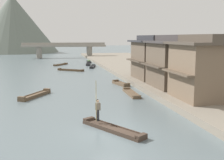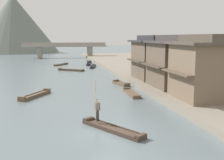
# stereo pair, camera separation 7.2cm
# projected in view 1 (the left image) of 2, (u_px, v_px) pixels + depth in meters

# --- Properties ---
(ground_plane) EXTENTS (400.00, 400.00, 0.00)m
(ground_plane) POSITION_uv_depth(u_px,v_px,m) (111.00, 131.00, 19.29)
(ground_plane) COLOR slate
(riverbank_right) EXTENTS (18.00, 110.00, 0.60)m
(riverbank_right) POSITION_uv_depth(u_px,v_px,m) (160.00, 71.00, 51.46)
(riverbank_right) COLOR gray
(riverbank_right) RESTS_ON ground
(boat_foreground_poled) EXTENTS (3.74, 5.13, 0.39)m
(boat_foreground_poled) POSITION_uv_depth(u_px,v_px,m) (113.00, 129.00, 19.42)
(boat_foreground_poled) COLOR #423328
(boat_foreground_poled) RESTS_ON ground
(boatman_person) EXTENTS (0.42, 0.48, 3.04)m
(boatman_person) POSITION_uv_depth(u_px,v_px,m) (98.00, 107.00, 20.30)
(boatman_person) COLOR black
(boatman_person) RESTS_ON boat_foreground_poled
(boat_moored_nearest) EXTENTS (3.51, 4.66, 0.36)m
(boat_moored_nearest) POSITION_uv_depth(u_px,v_px,m) (61.00, 65.00, 65.06)
(boat_moored_nearest) COLOR brown
(boat_moored_nearest) RESTS_ON ground
(boat_moored_second) EXTENTS (1.11, 3.53, 0.73)m
(boat_moored_second) POSITION_uv_depth(u_px,v_px,m) (89.00, 62.00, 70.95)
(boat_moored_second) COLOR #232326
(boat_moored_second) RESTS_ON ground
(boat_moored_third) EXTENTS (3.32, 4.81, 0.51)m
(boat_moored_third) POSITION_uv_depth(u_px,v_px,m) (35.00, 95.00, 30.45)
(boat_moored_third) COLOR brown
(boat_moored_third) RESTS_ON ground
(boat_moored_far) EXTENTS (1.09, 5.05, 0.38)m
(boat_moored_far) POSITION_uv_depth(u_px,v_px,m) (131.00, 93.00, 31.74)
(boat_moored_far) COLOR brown
(boat_moored_far) RESTS_ON ground
(boat_midriver_drifting) EXTENTS (2.07, 5.34, 0.42)m
(boat_midriver_drifting) POSITION_uv_depth(u_px,v_px,m) (93.00, 67.00, 60.18)
(boat_midriver_drifting) COLOR #232326
(boat_midriver_drifting) RESTS_ON ground
(boat_midriver_upstream) EXTENTS (1.79, 3.76, 0.49)m
(boat_midriver_upstream) POSITION_uv_depth(u_px,v_px,m) (121.00, 84.00, 38.10)
(boat_midriver_upstream) COLOR brown
(boat_midriver_upstream) RESTS_ON ground
(boat_upstream_distant) EXTENTS (4.98, 3.95, 0.40)m
(boat_upstream_distant) POSITION_uv_depth(u_px,v_px,m) (71.00, 70.00, 54.01)
(boat_upstream_distant) COLOR brown
(boat_upstream_distant) RESTS_ON ground
(boat_crossing_west) EXTENTS (1.53, 4.16, 0.42)m
(boat_crossing_west) POSITION_uv_depth(u_px,v_px,m) (88.00, 64.00, 65.19)
(boat_crossing_west) COLOR #232326
(boat_crossing_west) RESTS_ON ground
(house_waterfront_nearest) EXTENTS (7.01, 6.50, 6.14)m
(house_waterfront_nearest) POSITION_uv_depth(u_px,v_px,m) (208.00, 67.00, 26.60)
(house_waterfront_nearest) COLOR #75604C
(house_waterfront_nearest) RESTS_ON riverbank_right
(house_waterfront_second) EXTENTS (6.96, 7.09, 6.14)m
(house_waterfront_second) POSITION_uv_depth(u_px,v_px,m) (177.00, 62.00, 33.11)
(house_waterfront_second) COLOR brown
(house_waterfront_second) RESTS_ON riverbank_right
(house_waterfront_tall) EXTENTS (6.21, 7.29, 6.14)m
(house_waterfront_tall) POSITION_uv_depth(u_px,v_px,m) (154.00, 58.00, 39.63)
(house_waterfront_tall) COLOR brown
(house_waterfront_tall) RESTS_ON riverbank_right
(stone_bridge) EXTENTS (26.21, 2.40, 4.77)m
(stone_bridge) POSITION_uv_depth(u_px,v_px,m) (65.00, 48.00, 87.72)
(stone_bridge) COLOR gray
(stone_bridge) RESTS_ON ground
(hill_far_west) EXTENTS (37.95, 37.95, 24.39)m
(hill_far_west) POSITION_uv_depth(u_px,v_px,m) (13.00, 24.00, 119.57)
(hill_far_west) COLOR slate
(hill_far_west) RESTS_ON ground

